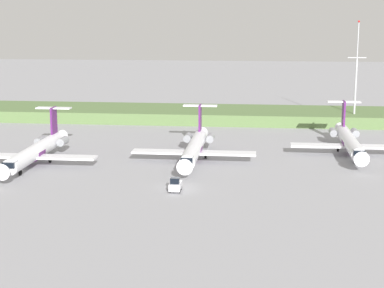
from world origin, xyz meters
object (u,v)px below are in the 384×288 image
at_px(regional_jet_second, 36,151).
at_px(regional_jet_third, 195,147).
at_px(baggage_tug, 175,185).
at_px(antenna_mast, 356,83).
at_px(regional_jet_fourth, 349,141).

xyz_separation_m(regional_jet_second, regional_jet_third, (28.16, 6.43, 0.00)).
bearing_deg(baggage_tug, regional_jet_third, 88.00).
xyz_separation_m(regional_jet_third, baggage_tug, (-0.74, -21.36, -1.53)).
bearing_deg(antenna_mast, regional_jet_second, -142.46).
distance_m(antenna_mast, baggage_tug, 73.34).
height_order(regional_jet_third, antenna_mast, antenna_mast).
relative_size(regional_jet_fourth, baggage_tug, 9.69).
distance_m(regional_jet_second, regional_jet_fourth, 59.58).
bearing_deg(regional_jet_third, baggage_tug, -92.00).
distance_m(regional_jet_third, antenna_mast, 55.21).
relative_size(regional_jet_third, baggage_tug, 9.69).
xyz_separation_m(regional_jet_second, regional_jet_fourth, (57.57, 15.35, 0.00)).
bearing_deg(regional_jet_third, antenna_mast, 50.30).
xyz_separation_m(regional_jet_fourth, baggage_tug, (-30.15, -30.28, -1.53)).
bearing_deg(baggage_tug, regional_jet_fourth, 45.13).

